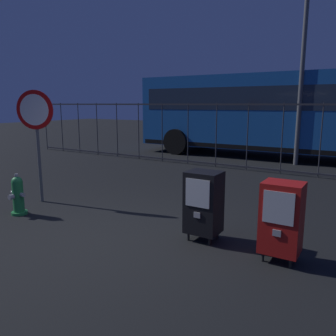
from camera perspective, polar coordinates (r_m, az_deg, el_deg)
ground_plane at (r=5.17m, az=-10.08°, el=-11.66°), size 60.00×60.00×0.00m
fire_hydrant at (r=6.61m, az=-24.08°, el=-4.26°), size 0.33×0.32×0.75m
newspaper_box_primary at (r=4.89m, az=6.06°, el=-5.79°), size 0.48×0.42×1.02m
newspaper_box_secondary at (r=4.46m, az=18.69°, el=-7.97°), size 0.48×0.42×1.02m
stop_sign at (r=7.11m, az=-21.47°, el=7.15°), size 0.71×0.31×2.23m
fence_barrier at (r=10.25m, az=13.31°, el=5.23°), size 18.03×0.04×2.00m
bus_near at (r=13.04m, az=18.60°, el=9.13°), size 10.54×2.90×3.00m
street_light_far_left at (r=12.01m, az=22.48°, el=24.39°), size 0.32×0.32×8.71m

